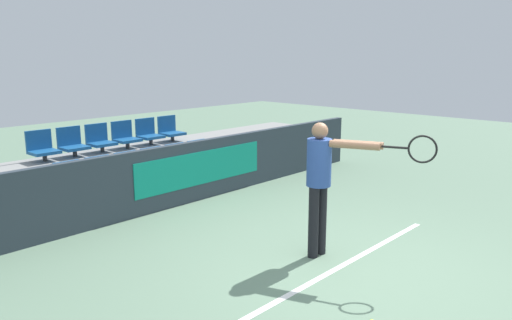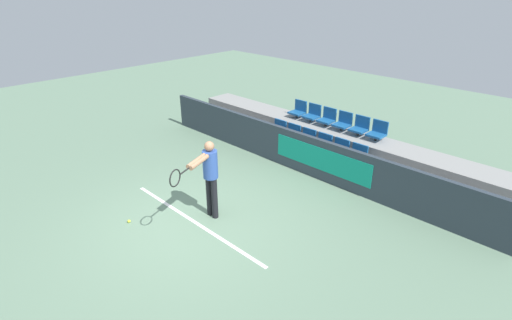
# 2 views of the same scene
# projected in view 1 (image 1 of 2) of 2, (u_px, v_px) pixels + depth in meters

# --- Properties ---
(ground_plane) EXTENTS (30.00, 30.00, 0.00)m
(ground_plane) POSITION_uv_depth(u_px,v_px,m) (350.00, 270.00, 5.88)
(ground_plane) COLOR slate
(court_baseline) EXTENTS (4.12, 0.08, 0.01)m
(court_baseline) POSITION_uv_depth(u_px,v_px,m) (341.00, 266.00, 5.97)
(court_baseline) COLOR white
(court_baseline) RESTS_ON ground
(barrier_wall) EXTENTS (10.06, 0.14, 1.04)m
(barrier_wall) POSITION_uv_depth(u_px,v_px,m) (166.00, 177.00, 8.13)
(barrier_wall) COLOR #2D3842
(barrier_wall) RESTS_ON ground
(bleacher_tier_front) EXTENTS (9.66, 0.90, 0.39)m
(bleacher_tier_front) POSITION_uv_depth(u_px,v_px,m) (147.00, 191.00, 8.54)
(bleacher_tier_front) COLOR gray
(bleacher_tier_front) RESTS_ON ground
(bleacher_tier_middle) EXTENTS (9.66, 0.90, 0.78)m
(bleacher_tier_middle) POSITION_uv_depth(u_px,v_px,m) (118.00, 171.00, 9.10)
(bleacher_tier_middle) COLOR gray
(bleacher_tier_middle) RESTS_ON ground
(stadium_chair_0) EXTENTS (0.42, 0.39, 0.50)m
(stadium_chair_0) POSITION_uv_depth(u_px,v_px,m) (71.00, 180.00, 7.60)
(stadium_chair_0) COLOR #333333
(stadium_chair_0) RESTS_ON bleacher_tier_front
(stadium_chair_1) EXTENTS (0.42, 0.39, 0.50)m
(stadium_chair_1) POSITION_uv_depth(u_px,v_px,m) (102.00, 174.00, 7.97)
(stadium_chair_1) COLOR #333333
(stadium_chair_1) RESTS_ON bleacher_tier_front
(stadium_chair_2) EXTENTS (0.42, 0.39, 0.50)m
(stadium_chair_2) POSITION_uv_depth(u_px,v_px,m) (129.00, 169.00, 8.34)
(stadium_chair_2) COLOR #333333
(stadium_chair_2) RESTS_ON bleacher_tier_front
(stadium_chair_3) EXTENTS (0.42, 0.39, 0.50)m
(stadium_chair_3) POSITION_uv_depth(u_px,v_px,m) (155.00, 164.00, 8.71)
(stadium_chair_3) COLOR #333333
(stadium_chair_3) RESTS_ON bleacher_tier_front
(stadium_chair_4) EXTENTS (0.42, 0.39, 0.50)m
(stadium_chair_4) POSITION_uv_depth(u_px,v_px,m) (179.00, 159.00, 9.09)
(stadium_chair_4) COLOR #333333
(stadium_chair_4) RESTS_ON bleacher_tier_front
(stadium_chair_5) EXTENTS (0.42, 0.39, 0.50)m
(stadium_chair_5) POSITION_uv_depth(u_px,v_px,m) (200.00, 155.00, 9.46)
(stadium_chair_5) COLOR #333333
(stadium_chair_5) RESTS_ON bleacher_tier_front
(stadium_chair_6) EXTENTS (0.42, 0.39, 0.50)m
(stadium_chair_6) POSITION_uv_depth(u_px,v_px,m) (42.00, 148.00, 8.11)
(stadium_chair_6) COLOR #333333
(stadium_chair_6) RESTS_ON bleacher_tier_middle
(stadium_chair_7) EXTENTS (0.42, 0.39, 0.50)m
(stadium_chair_7) POSITION_uv_depth(u_px,v_px,m) (72.00, 144.00, 8.49)
(stadium_chair_7) COLOR #333333
(stadium_chair_7) RESTS_ON bleacher_tier_middle
(stadium_chair_8) EXTENTS (0.42, 0.39, 0.50)m
(stadium_chair_8) POSITION_uv_depth(u_px,v_px,m) (100.00, 140.00, 8.86)
(stadium_chair_8) COLOR #333333
(stadium_chair_8) RESTS_ON bleacher_tier_middle
(stadium_chair_9) EXTENTS (0.42, 0.39, 0.50)m
(stadium_chair_9) POSITION_uv_depth(u_px,v_px,m) (125.00, 136.00, 9.23)
(stadium_chair_9) COLOR #333333
(stadium_chair_9) RESTS_ON bleacher_tier_middle
(stadium_chair_10) EXTENTS (0.42, 0.39, 0.50)m
(stadium_chair_10) POSITION_uv_depth(u_px,v_px,m) (149.00, 133.00, 9.60)
(stadium_chair_10) COLOR #333333
(stadium_chair_10) RESTS_ON bleacher_tier_middle
(stadium_chair_11) EXTENTS (0.42, 0.39, 0.50)m
(stadium_chair_11) POSITION_uv_depth(u_px,v_px,m) (170.00, 130.00, 9.97)
(stadium_chair_11) COLOR #333333
(stadium_chair_11) RESTS_ON bleacher_tier_middle
(tennis_player) EXTENTS (0.64, 1.42, 1.69)m
(tennis_player) POSITION_uv_depth(u_px,v_px,m) (324.00, 176.00, 6.07)
(tennis_player) COLOR black
(tennis_player) RESTS_ON ground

